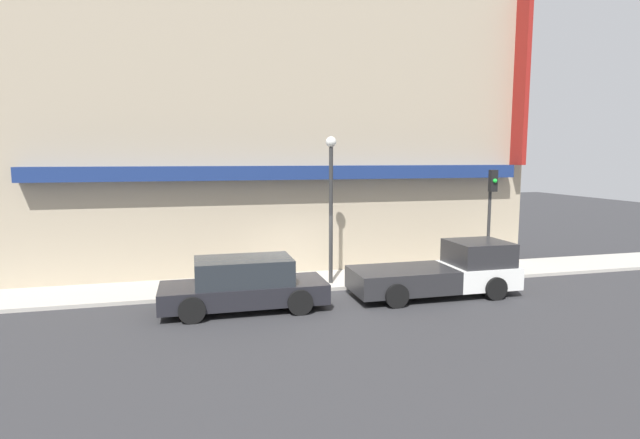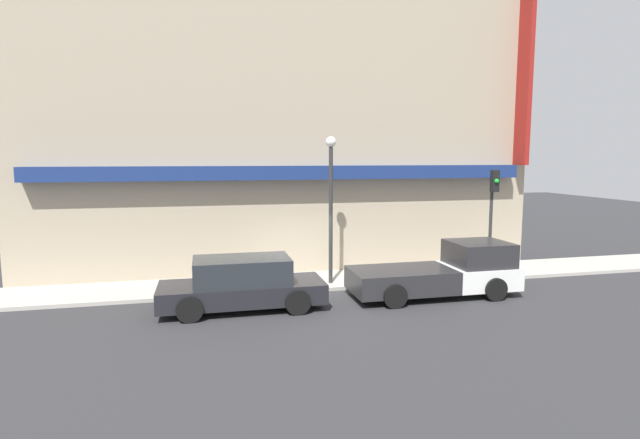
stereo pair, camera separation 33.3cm
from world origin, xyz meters
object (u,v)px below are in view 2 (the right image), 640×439
fire_hydrant (255,279)px  traffic_light (493,203)px  pickup_truck (444,272)px  street_lamp (331,191)px  parked_car (242,284)px

fire_hydrant → traffic_light: size_ratio=0.16×
pickup_truck → street_lamp: street_lamp is taller
pickup_truck → parked_car: bearing=-179.7°
fire_hydrant → traffic_light: traffic_light is taller
pickup_truck → street_lamp: size_ratio=1.07×
pickup_truck → parked_car: (-6.53, -0.00, -0.01)m
parked_car → street_lamp: size_ratio=0.96×
street_lamp → traffic_light: size_ratio=1.30×
parked_car → fire_hydrant: bearing=73.3°
fire_hydrant → street_lamp: street_lamp is taller
traffic_light → parked_car: bearing=-168.7°
street_lamp → pickup_truck: bearing=-30.5°
fire_hydrant → pickup_truck: bearing=-17.8°
parked_car → street_lamp: 4.56m
pickup_truck → parked_car: pickup_truck is taller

